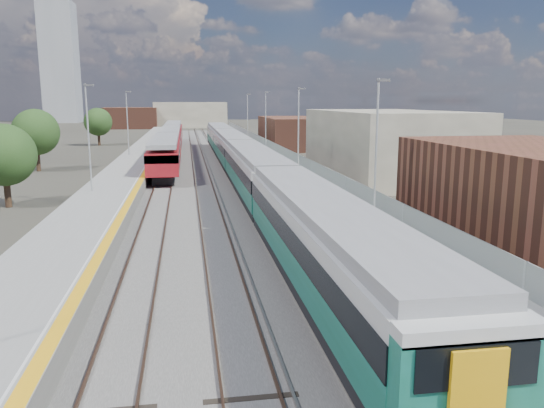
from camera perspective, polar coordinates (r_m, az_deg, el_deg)
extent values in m
plane|color=#47443A|center=(55.65, -5.59, 3.39)|extent=(320.00, 320.00, 0.00)
cube|color=#565451|center=(58.04, -7.97, 3.68)|extent=(10.50, 155.00, 0.06)
cube|color=#4C3323|center=(60.64, -5.16, 4.13)|extent=(0.07, 160.00, 0.14)
cube|color=#4C3323|center=(60.76, -3.80, 4.16)|extent=(0.07, 160.00, 0.14)
cube|color=#4C3323|center=(60.50, -8.47, 4.04)|extent=(0.07, 160.00, 0.14)
cube|color=#4C3323|center=(60.53, -7.11, 4.08)|extent=(0.07, 160.00, 0.14)
cube|color=#4C3323|center=(60.56, -11.79, 3.93)|extent=(0.07, 160.00, 0.14)
cube|color=#4C3323|center=(60.51, -10.43, 3.98)|extent=(0.07, 160.00, 0.14)
cube|color=gray|center=(60.62, -5.47, 4.11)|extent=(0.08, 160.00, 0.10)
cube|color=gray|center=(60.55, -6.79, 4.08)|extent=(0.08, 160.00, 0.10)
cube|color=slate|center=(58.61, -0.61, 4.32)|extent=(4.70, 155.00, 1.00)
cube|color=gray|center=(58.55, -0.61, 4.81)|extent=(4.70, 155.00, 0.03)
cube|color=#F4AC15|center=(58.28, -2.66, 4.79)|extent=(0.40, 155.00, 0.01)
cube|color=gray|center=(58.86, 1.51, 5.42)|extent=(0.06, 155.00, 1.20)
cylinder|color=#9EA0A3|center=(28.97, 11.14, 5.71)|extent=(0.12, 0.12, 7.50)
cube|color=#4C4C4F|center=(28.96, 11.89, 12.92)|extent=(0.70, 0.18, 0.14)
cylinder|color=#9EA0A3|center=(48.18, 2.86, 7.95)|extent=(0.12, 0.12, 7.50)
cube|color=#4C4C4F|center=(48.18, 3.20, 12.29)|extent=(0.70, 0.18, 0.14)
cylinder|color=#9EA0A3|center=(67.85, -0.69, 8.85)|extent=(0.12, 0.12, 7.50)
cube|color=#4C4C4F|center=(67.85, -0.48, 11.93)|extent=(0.70, 0.18, 0.14)
cylinder|color=#9EA0A3|center=(87.67, -2.65, 9.33)|extent=(0.12, 0.12, 7.50)
cube|color=#4C4C4F|center=(87.67, -2.50, 11.72)|extent=(0.70, 0.18, 0.14)
cube|color=slate|center=(58.24, -14.70, 3.92)|extent=(4.30, 155.00, 1.00)
cube|color=gray|center=(58.18, -14.72, 4.41)|extent=(4.30, 155.00, 0.03)
cube|color=#F4AC15|center=(58.03, -12.85, 4.50)|extent=(0.45, 155.00, 0.01)
cube|color=silver|center=(58.05, -13.20, 4.49)|extent=(0.08, 155.00, 0.01)
cylinder|color=#9EA0A3|center=(39.73, -19.13, 6.70)|extent=(0.12, 0.12, 7.50)
cube|color=#4C4C4F|center=(39.62, -19.10, 11.99)|extent=(0.70, 0.18, 0.14)
cylinder|color=#9EA0A3|center=(65.47, -15.28, 8.39)|extent=(0.12, 0.12, 7.50)
cube|color=#4C4C4F|center=(65.40, -15.23, 11.59)|extent=(0.70, 0.18, 0.14)
cube|color=gray|center=(53.85, 12.06, 6.37)|extent=(11.00, 22.00, 6.40)
cube|color=brown|center=(84.81, 2.02, 7.68)|extent=(8.00, 18.00, 4.80)
cube|color=gray|center=(155.11, -8.77, 9.48)|extent=(20.00, 14.00, 7.00)
cube|color=brown|center=(150.84, -14.90, 8.94)|extent=(14.00, 12.00, 5.60)
cube|color=gray|center=(199.85, -21.83, 13.90)|extent=(11.00, 11.00, 40.00)
cube|color=black|center=(20.01, 5.59, -7.86)|extent=(2.75, 19.74, 0.47)
cube|color=#10563E|center=(19.76, 5.63, -5.64)|extent=(2.85, 19.74, 1.15)
cube|color=black|center=(19.52, 5.68, -3.08)|extent=(2.92, 19.74, 0.79)
cube|color=#BCBEBE|center=(19.38, 5.72, -1.28)|extent=(2.85, 19.74, 0.49)
cube|color=gray|center=(19.29, 5.74, -0.04)|extent=(2.53, 19.74, 0.40)
cube|color=black|center=(39.37, -1.89, 1.58)|extent=(2.75, 19.74, 0.47)
cube|color=#10563E|center=(39.25, -1.89, 2.75)|extent=(2.85, 19.74, 1.15)
cube|color=black|center=(39.13, -1.90, 4.07)|extent=(2.92, 19.74, 0.79)
cube|color=#BCBEBE|center=(39.06, -1.91, 4.98)|extent=(2.85, 19.74, 0.49)
cube|color=gray|center=(39.01, -1.91, 5.60)|extent=(2.53, 19.74, 0.40)
cube|color=black|center=(59.32, -4.38, 4.75)|extent=(2.75, 19.74, 0.47)
cube|color=#10563E|center=(59.24, -4.40, 5.53)|extent=(2.85, 19.74, 1.15)
cube|color=black|center=(59.16, -4.41, 6.40)|extent=(2.92, 19.74, 0.79)
cube|color=#BCBEBE|center=(59.11, -4.42, 7.01)|extent=(2.85, 19.74, 0.49)
cube|color=gray|center=(59.09, -4.42, 7.42)|extent=(2.53, 19.74, 0.40)
cube|color=black|center=(79.42, -5.63, 6.31)|extent=(2.75, 19.74, 0.47)
cube|color=#10563E|center=(79.36, -5.64, 6.90)|extent=(2.85, 19.74, 1.15)
cube|color=black|center=(79.30, -5.65, 7.55)|extent=(2.92, 19.74, 0.79)
cube|color=#BCBEBE|center=(79.27, -5.66, 8.00)|extent=(2.85, 19.74, 0.49)
cube|color=gray|center=(79.24, -5.67, 8.31)|extent=(2.53, 19.74, 0.40)
cube|color=#10563E|center=(10.84, 20.12, -18.20)|extent=(2.83, 0.61, 2.13)
cube|color=black|center=(10.32, 21.23, -16.02)|extent=(2.33, 0.06, 0.81)
cube|color=orange|center=(10.61, 21.12, -19.58)|extent=(1.06, 0.10, 2.13)
cube|color=black|center=(54.79, -11.31, 3.60)|extent=(1.90, 16.12, 0.66)
cube|color=maroon|center=(54.62, -11.37, 5.24)|extent=(2.79, 18.96, 2.00)
cube|color=black|center=(54.57, -11.39, 5.76)|extent=(2.85, 18.96, 0.70)
cube|color=gray|center=(54.49, -11.43, 6.81)|extent=(2.49, 18.96, 0.40)
cube|color=black|center=(74.13, -10.80, 5.51)|extent=(1.90, 16.12, 0.66)
cube|color=maroon|center=(74.00, -10.84, 6.72)|extent=(2.79, 18.96, 2.00)
cube|color=black|center=(73.96, -10.86, 7.11)|extent=(2.85, 18.96, 0.70)
cube|color=gray|center=(73.91, -10.88, 7.88)|extent=(2.49, 18.96, 0.40)
cube|color=black|center=(93.52, -10.50, 6.63)|extent=(1.90, 16.12, 0.66)
cube|color=maroon|center=(93.41, -10.53, 7.59)|extent=(2.79, 18.96, 2.00)
cube|color=black|center=(93.39, -10.54, 7.90)|extent=(2.85, 18.96, 0.70)
cube|color=gray|center=(93.34, -10.56, 8.51)|extent=(2.49, 18.96, 0.40)
cylinder|color=#382619|center=(41.45, -26.56, 1.07)|extent=(0.44, 0.44, 2.04)
sphere|color=#254219|center=(41.12, -26.88, 4.73)|extent=(4.31, 4.31, 4.31)
cylinder|color=#382619|center=(61.52, -23.86, 4.30)|extent=(0.44, 0.44, 2.29)
sphere|color=#254219|center=(61.29, -24.08, 7.07)|extent=(4.83, 4.83, 4.83)
cylinder|color=#382619|center=(93.68, -18.11, 6.66)|extent=(0.44, 0.44, 2.18)
sphere|color=#254219|center=(93.53, -18.21, 8.39)|extent=(4.60, 4.60, 4.60)
cylinder|color=#382619|center=(80.64, 9.06, 6.44)|extent=(0.44, 0.44, 2.16)
sphere|color=#254219|center=(80.47, 9.12, 8.44)|extent=(4.56, 4.56, 4.56)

